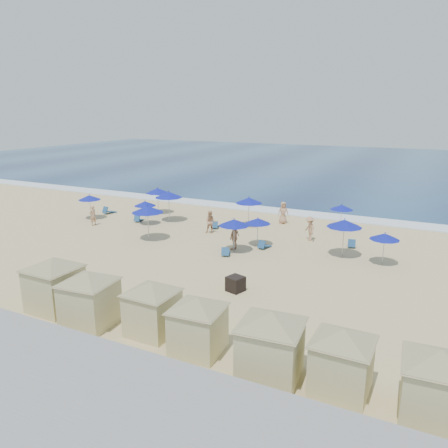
% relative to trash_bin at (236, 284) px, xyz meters
% --- Properties ---
extents(ground, '(160.00, 160.00, 0.00)m').
position_rel_trash_bin_xyz_m(ground, '(-3.64, 3.39, -0.40)').
color(ground, tan).
rests_on(ground, ground).
extents(ocean, '(160.00, 80.00, 0.06)m').
position_rel_trash_bin_xyz_m(ocean, '(-3.64, 58.39, -0.37)').
color(ocean, navy).
rests_on(ocean, ground).
extents(surf_line, '(160.00, 2.50, 0.08)m').
position_rel_trash_bin_xyz_m(surf_line, '(-3.64, 18.89, -0.36)').
color(surf_line, white).
rests_on(surf_line, ground).
extents(seawall, '(160.00, 6.10, 1.22)m').
position_rel_trash_bin_xyz_m(seawall, '(-3.64, -10.10, 0.25)').
color(seawall, gray).
rests_on(seawall, ground).
extents(trash_bin, '(1.01, 1.01, 0.81)m').
position_rel_trash_bin_xyz_m(trash_bin, '(0.00, 0.00, 0.00)').
color(trash_bin, black).
rests_on(trash_bin, ground).
extents(cabana_0, '(4.63, 4.63, 2.90)m').
position_rel_trash_bin_xyz_m(cabana_0, '(-6.82, -5.89, 1.26)').
color(cabana_0, beige).
rests_on(cabana_0, ground).
extents(cabana_1, '(4.43, 4.43, 2.79)m').
position_rel_trash_bin_xyz_m(cabana_1, '(-4.22, -6.30, 1.19)').
color(cabana_1, beige).
rests_on(cabana_1, ground).
extents(cabana_2, '(4.14, 4.14, 2.59)m').
position_rel_trash_bin_xyz_m(cabana_2, '(-1.27, -5.69, 1.08)').
color(cabana_2, beige).
rests_on(cabana_2, ground).
extents(cabana_3, '(4.09, 4.09, 2.57)m').
position_rel_trash_bin_xyz_m(cabana_3, '(1.24, -6.13, 1.07)').
color(cabana_3, beige).
rests_on(cabana_3, ground).
extents(cabana_4, '(4.51, 4.51, 2.84)m').
position_rel_trash_bin_xyz_m(cabana_4, '(4.41, -6.46, 1.22)').
color(cabana_4, beige).
rests_on(cabana_4, ground).
extents(cabana_5, '(4.11, 4.11, 2.58)m').
position_rel_trash_bin_xyz_m(cabana_5, '(6.86, -6.14, 1.07)').
color(cabana_5, beige).
rests_on(cabana_5, ground).
extents(cabana_6, '(4.32, 4.32, 2.72)m').
position_rel_trash_bin_xyz_m(cabana_6, '(9.77, -6.35, 1.15)').
color(cabana_6, beige).
rests_on(cabana_6, ground).
extents(umbrella_0, '(1.94, 1.94, 2.21)m').
position_rel_trash_bin_xyz_m(umbrella_0, '(-18.26, 8.68, 1.52)').
color(umbrella_0, '#A5A8AD').
rests_on(umbrella_0, ground).
extents(umbrella_1, '(1.83, 1.83, 2.08)m').
position_rel_trash_bin_xyz_m(umbrella_1, '(-12.69, 9.23, 1.40)').
color(umbrella_1, '#A5A8AD').
rests_on(umbrella_1, ground).
extents(umbrella_2, '(2.16, 2.16, 2.46)m').
position_rel_trash_bin_xyz_m(umbrella_2, '(-14.15, 13.15, 1.73)').
color(umbrella_2, '#A5A8AD').
rests_on(umbrella_2, ground).
extents(umbrella_3, '(2.36, 2.36, 2.68)m').
position_rel_trash_bin_xyz_m(umbrella_3, '(-9.83, 5.71, 1.92)').
color(umbrella_3, '#A5A8AD').
rests_on(umbrella_3, ground).
extents(umbrella_4, '(2.36, 2.36, 2.69)m').
position_rel_trash_bin_xyz_m(umbrella_4, '(-11.58, 11.12, 1.93)').
color(umbrella_4, '#A5A8AD').
rests_on(umbrella_4, ground).
extents(umbrella_5, '(2.09, 2.09, 2.38)m').
position_rel_trash_bin_xyz_m(umbrella_5, '(-2.93, 5.98, 1.66)').
color(umbrella_5, '#A5A8AD').
rests_on(umbrella_5, ground).
extents(umbrella_6, '(2.22, 2.22, 2.53)m').
position_rel_trash_bin_xyz_m(umbrella_6, '(-4.72, 12.60, 1.79)').
color(umbrella_6, '#A5A8AD').
rests_on(umbrella_6, ground).
extents(umbrella_7, '(1.84, 1.84, 2.09)m').
position_rel_trash_bin_xyz_m(umbrella_7, '(-2.03, 7.99, 1.41)').
color(umbrella_7, '#A5A8AD').
rests_on(umbrella_7, ground).
extents(umbrella_8, '(1.84, 1.84, 2.10)m').
position_rel_trash_bin_xyz_m(umbrella_8, '(2.30, 15.10, 1.42)').
color(umbrella_8, '#A5A8AD').
rests_on(umbrella_8, ground).
extents(umbrella_9, '(1.84, 1.84, 2.09)m').
position_rel_trash_bin_xyz_m(umbrella_9, '(6.46, 7.89, 1.41)').
color(umbrella_9, '#A5A8AD').
rests_on(umbrella_9, ground).
extents(umbrella_10, '(2.28, 2.28, 2.60)m').
position_rel_trash_bin_xyz_m(umbrella_10, '(3.89, 8.30, 1.85)').
color(umbrella_10, '#A5A8AD').
rests_on(umbrella_10, ground).
extents(beach_chair_0, '(0.83, 1.41, 0.73)m').
position_rel_trash_bin_xyz_m(beach_chair_0, '(-18.23, 10.92, -0.15)').
color(beach_chair_0, '#224F7F').
rests_on(beach_chair_0, ground).
extents(beach_chair_1, '(0.77, 1.24, 0.64)m').
position_rel_trash_bin_xyz_m(beach_chair_1, '(-13.85, 9.74, -0.18)').
color(beach_chair_1, '#224F7F').
rests_on(beach_chair_1, ground).
extents(beach_chair_2, '(0.87, 1.28, 0.65)m').
position_rel_trash_bin_xyz_m(beach_chair_2, '(-6.92, 10.81, -0.18)').
color(beach_chair_2, '#224F7F').
rests_on(beach_chair_2, ground).
extents(beach_chair_3, '(0.88, 1.26, 0.64)m').
position_rel_trash_bin_xyz_m(beach_chair_3, '(-3.08, 5.04, -0.18)').
color(beach_chair_3, '#224F7F').
rests_on(beach_chair_3, ground).
extents(beach_chair_4, '(0.71, 1.23, 0.64)m').
position_rel_trash_bin_xyz_m(beach_chair_4, '(-1.38, 7.57, -0.18)').
color(beach_chair_4, '#224F7F').
rests_on(beach_chair_4, ground).
extents(beach_chair_5, '(0.72, 1.25, 0.64)m').
position_rel_trash_bin_xyz_m(beach_chair_5, '(4.04, 10.65, -0.18)').
color(beach_chair_5, '#224F7F').
rests_on(beach_chair_5, ground).
extents(beachgoer_0, '(0.51, 0.68, 1.70)m').
position_rel_trash_bin_xyz_m(beachgoer_0, '(-16.45, 7.03, 0.45)').
color(beachgoer_0, tan).
rests_on(beachgoer_0, ground).
extents(beachgoer_1, '(1.06, 0.97, 1.77)m').
position_rel_trash_bin_xyz_m(beachgoer_1, '(-6.56, 9.38, 0.48)').
color(beachgoer_1, tan).
rests_on(beachgoer_1, ground).
extents(beachgoer_2, '(0.57, 1.09, 1.77)m').
position_rel_trash_bin_xyz_m(beachgoer_2, '(-3.11, 6.44, 0.48)').
color(beachgoer_2, tan).
rests_on(beachgoer_2, ground).
extents(beachgoer_3, '(1.28, 1.33, 1.81)m').
position_rel_trash_bin_xyz_m(beachgoer_3, '(0.91, 10.89, 0.50)').
color(beachgoer_3, tan).
rests_on(beachgoer_3, ground).
extents(beachgoer_4, '(1.09, 0.98, 1.87)m').
position_rel_trash_bin_xyz_m(beachgoer_4, '(-2.47, 14.74, 0.53)').
color(beachgoer_4, tan).
rests_on(beachgoer_4, ground).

